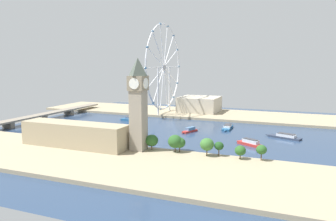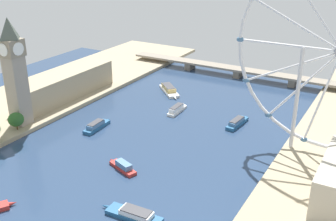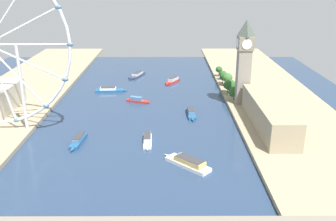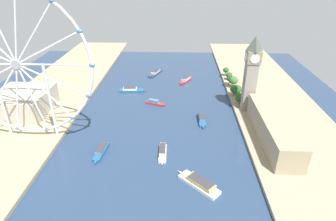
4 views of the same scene
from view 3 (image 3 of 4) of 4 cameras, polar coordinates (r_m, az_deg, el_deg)
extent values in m
plane|color=navy|center=(351.79, -3.98, 1.22)|extent=(417.57, 417.57, 0.00)
cube|color=tan|center=(364.75, 15.82, 1.43)|extent=(90.00, 520.00, 3.00)
cube|color=tan|center=(380.06, -22.96, 1.32)|extent=(90.00, 520.00, 3.00)
cube|color=gray|center=(339.88, 11.39, 5.03)|extent=(11.30, 11.30, 48.81)
cube|color=gray|center=(333.62, 11.74, 10.05)|extent=(13.11, 13.11, 11.64)
pyramid|color=#4C564C|center=(331.75, 11.90, 12.25)|extent=(11.87, 11.87, 14.17)
cylinder|color=white|center=(327.08, 11.98, 9.84)|extent=(8.59, 0.50, 8.59)
cylinder|color=white|center=(340.16, 11.52, 10.25)|extent=(8.59, 0.50, 8.59)
cylinder|color=white|center=(332.30, 10.58, 10.09)|extent=(0.50, 8.59, 8.59)
cylinder|color=white|center=(335.07, 12.89, 10.01)|extent=(0.50, 8.59, 8.59)
cube|color=tan|center=(294.47, 15.12, -0.50)|extent=(22.00, 95.71, 20.35)
cylinder|color=#513823|center=(435.77, 7.77, 5.52)|extent=(0.80, 0.80, 5.00)
ellipsoid|color=#285623|center=(434.44, 7.80, 6.23)|extent=(7.74, 7.74, 6.97)
cylinder|color=#513823|center=(422.09, 8.34, 4.90)|extent=(0.80, 0.80, 3.22)
ellipsoid|color=#285623|center=(420.87, 8.37, 5.54)|extent=(8.21, 8.21, 7.39)
cylinder|color=#513823|center=(405.66, 8.36, 4.41)|extent=(0.80, 0.80, 4.98)
ellipsoid|color=#1E471E|center=(404.28, 8.40, 5.14)|extent=(7.16, 7.16, 6.44)
cylinder|color=#513823|center=(398.07, 9.00, 4.06)|extent=(0.80, 0.80, 4.71)
ellipsoid|color=#386B2D|center=(396.34, 9.05, 4.98)|extent=(10.67, 10.67, 9.60)
cylinder|color=#513823|center=(375.67, 9.11, 3.02)|extent=(0.80, 0.80, 3.80)
ellipsoid|color=#285623|center=(374.09, 9.15, 3.85)|extent=(9.35, 9.35, 8.41)
cylinder|color=#513823|center=(372.84, 9.42, 2.89)|extent=(0.80, 0.80, 3.95)
ellipsoid|color=#285623|center=(370.99, 9.48, 3.86)|extent=(11.60, 11.60, 10.44)
cylinder|color=#513823|center=(353.86, 10.02, 1.87)|extent=(0.80, 0.80, 3.37)
ellipsoid|color=#285623|center=(352.10, 10.07, 2.79)|extent=(10.62, 10.62, 9.56)
cylinder|color=silver|center=(284.70, -23.28, 13.82)|extent=(37.56, 1.34, 46.61)
cylinder|color=silver|center=(282.71, -21.45, 11.92)|extent=(53.34, 1.34, 26.61)
cylinder|color=silver|center=(283.45, -20.57, 9.44)|extent=(58.55, 1.34, 1.34)
cylinder|color=silver|center=(286.76, -20.81, 6.92)|extent=(53.34, 1.34, 26.61)
cylinder|color=silver|center=(291.90, -22.07, 4.90)|extent=(37.56, 1.34, 46.61)
cylinder|color=silver|center=(297.81, -24.03, 3.77)|extent=(14.34, 1.34, 57.38)
ellipsoid|color=teal|center=(273.26, -16.45, 14.93)|extent=(4.80, 3.20, 3.20)
ellipsoid|color=teal|center=(274.79, -14.75, 9.75)|extent=(4.80, 3.20, 3.20)
ellipsoid|color=teal|center=(281.57, -15.45, 4.61)|extent=(4.80, 3.20, 3.20)
ellipsoid|color=teal|center=(291.96, -18.17, 0.67)|extent=(4.80, 3.20, 3.20)
ellipsoid|color=teal|center=(303.65, -22.16, -1.36)|extent=(4.80, 3.20, 3.20)
cylinder|color=silver|center=(293.34, -21.43, 3.21)|extent=(2.40, 2.40, 63.94)
cube|color=#B22D28|center=(416.94, 0.72, 4.44)|extent=(17.08, 23.43, 2.43)
cone|color=#B22D28|center=(405.48, -0.23, 3.99)|extent=(4.24, 4.89, 2.43)
cube|color=silver|center=(417.20, 0.80, 4.85)|extent=(12.22, 16.02, 3.17)
cube|color=#38383D|center=(416.72, 0.80, 5.09)|extent=(11.23, 14.55, 0.55)
cube|color=#B22D28|center=(353.02, -4.72, 1.44)|extent=(21.08, 12.13, 1.97)
cone|color=#B22D28|center=(348.47, -2.94, 1.23)|extent=(4.13, 3.12, 1.97)
cube|color=teal|center=(352.63, -4.88, 1.86)|extent=(12.15, 8.16, 3.19)
cube|color=#2D384C|center=(444.99, -4.75, 5.33)|extent=(18.31, 32.33, 1.87)
cone|color=#2D384C|center=(428.99, -5.75, 4.74)|extent=(3.68, 5.96, 1.87)
cube|color=silver|center=(445.83, -4.68, 5.65)|extent=(12.51, 19.20, 2.59)
cube|color=#38383D|center=(445.45, -4.68, 5.85)|extent=(11.59, 17.40, 0.52)
cube|color=white|center=(267.59, -3.15, -4.72)|extent=(6.51, 23.10, 2.02)
cone|color=white|center=(255.54, -3.20, -5.96)|extent=(2.14, 4.19, 2.02)
cube|color=white|center=(267.59, -3.16, -4.12)|extent=(5.38, 16.37, 3.11)
cube|color=#38383D|center=(266.87, -3.16, -3.77)|extent=(5.10, 14.74, 0.42)
cube|color=#235684|center=(318.50, 3.54, -0.56)|extent=(7.59, 24.26, 2.40)
cone|color=#235684|center=(305.57, 3.82, -1.48)|extent=(2.60, 4.43, 2.40)
cube|color=teal|center=(318.74, 3.53, -0.06)|extent=(6.13, 15.12, 2.68)
cube|color=#38383D|center=(318.21, 3.53, 0.20)|extent=(5.80, 13.62, 0.44)
cube|color=#235684|center=(388.68, -8.92, 3.03)|extent=(28.79, 9.41, 2.28)
cone|color=#235684|center=(387.20, -6.48, 3.08)|extent=(5.22, 2.50, 2.28)
cube|color=white|center=(388.19, -9.15, 3.34)|extent=(16.48, 7.57, 2.26)
cube|color=#38383D|center=(387.81, -9.16, 3.54)|extent=(14.84, 7.18, 0.48)
cube|color=white|center=(236.39, 3.05, -8.19)|extent=(28.95, 28.08, 2.26)
cone|color=white|center=(247.09, -0.19, -6.85)|extent=(5.63, 5.50, 2.26)
cube|color=#DBB766|center=(234.25, 3.36, -7.73)|extent=(20.03, 19.53, 3.15)
cube|color=#38383D|center=(233.44, 3.36, -7.35)|extent=(18.30, 17.87, 0.37)
cube|color=#235684|center=(274.20, -13.52, -4.59)|extent=(8.22, 25.67, 2.53)
cone|color=#235684|center=(261.70, -14.50, -5.90)|extent=(2.94, 4.76, 2.53)
cube|color=teal|center=(274.33, -13.48, -4.03)|extent=(6.45, 16.70, 2.23)
cube|color=#38383D|center=(273.78, -13.50, -3.76)|extent=(6.07, 15.06, 0.52)
camera|label=1|loc=(540.28, 35.08, 12.40)|focal=35.75mm
camera|label=2|loc=(523.05, -18.50, 20.25)|focal=43.91mm
camera|label=4|loc=(64.44, -2.33, 39.38)|focal=29.95mm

